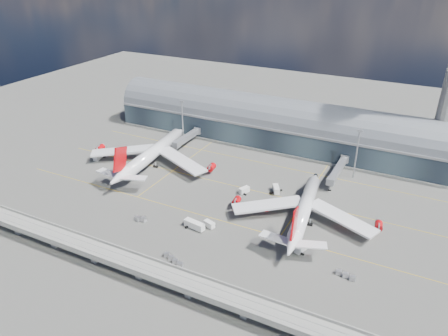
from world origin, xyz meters
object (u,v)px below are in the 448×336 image
at_px(service_truck_0, 99,156).
at_px(cargo_train_2, 346,275).
at_px(service_truck_3, 301,248).
at_px(floodlight_mast_right, 357,153).
at_px(airliner_right, 304,210).
at_px(airliner_left, 151,154).
at_px(floodlight_mast_left, 183,121).
at_px(service_truck_4, 244,190).
at_px(service_truck_1, 209,224).
at_px(cargo_train_1, 173,260).
at_px(service_truck_2, 194,225).
at_px(service_truck_5, 276,189).
at_px(cargo_train_0, 140,219).

relative_size(service_truck_0, cargo_train_2, 1.12).
distance_m(service_truck_0, service_truck_3, 127.82).
bearing_deg(floodlight_mast_right, airliner_right, -101.62).
bearing_deg(airliner_left, service_truck_3, -26.64).
distance_m(floodlight_mast_left, service_truck_4, 70.73).
relative_size(airliner_left, service_truck_1, 14.13).
xyz_separation_m(service_truck_0, service_truck_1, (85.69, -30.76, -0.32)).
relative_size(service_truck_0, service_truck_4, 1.51).
bearing_deg(cargo_train_1, service_truck_2, -9.44).
xyz_separation_m(airliner_right, cargo_train_1, (-34.19, -47.33, -4.56)).
bearing_deg(service_truck_3, service_truck_5, 140.76).
relative_size(service_truck_1, cargo_train_1, 0.53).
bearing_deg(cargo_train_2, service_truck_5, 31.98).
bearing_deg(service_truck_5, airliner_left, 153.46).
distance_m(floodlight_mast_left, cargo_train_1, 112.58).
height_order(airliner_right, cargo_train_2, airliner_right).
height_order(service_truck_0, service_truck_2, service_truck_0).
distance_m(airliner_right, cargo_train_0, 68.75).
xyz_separation_m(floodlight_mast_left, service_truck_2, (51.64, -75.11, -11.90)).
distance_m(service_truck_1, cargo_train_0, 29.57).
xyz_separation_m(floodlight_mast_right, airliner_left, (-98.59, -34.28, -7.17)).
bearing_deg(floodlight_mast_left, cargo_train_0, -70.53).
relative_size(floodlight_mast_left, service_truck_1, 4.89).
xyz_separation_m(service_truck_1, service_truck_4, (0.97, 32.40, 0.07)).
height_order(floodlight_mast_left, service_truck_5, floodlight_mast_left).
distance_m(service_truck_3, service_truck_4, 48.75).
relative_size(service_truck_1, service_truck_4, 0.95).
distance_m(floodlight_mast_left, airliner_left, 35.05).
height_order(floodlight_mast_left, service_truck_4, floodlight_mast_left).
height_order(service_truck_3, cargo_train_0, service_truck_3).
height_order(floodlight_mast_right, service_truck_2, floodlight_mast_right).
height_order(service_truck_2, cargo_train_2, service_truck_2).
distance_m(floodlight_mast_left, airliner_right, 102.95).
distance_m(service_truck_0, service_truck_2, 87.66).
xyz_separation_m(floodlight_mast_right, cargo_train_2, (13.79, -77.13, -12.77)).
height_order(airliner_left, cargo_train_1, airliner_left).
distance_m(floodlight_mast_left, service_truck_5, 78.57).
bearing_deg(service_truck_0, cargo_train_1, -45.66).
distance_m(airliner_right, cargo_train_2, 36.72).
bearing_deg(airliner_right, service_truck_0, 167.87).
bearing_deg(service_truck_3, service_truck_0, -175.31).
distance_m(floodlight_mast_right, service_truck_1, 84.57).
height_order(service_truck_1, service_truck_3, service_truck_3).
xyz_separation_m(service_truck_0, service_truck_3, (124.44, -29.17, -0.26)).
height_order(service_truck_0, service_truck_4, service_truck_0).
distance_m(service_truck_1, service_truck_4, 32.41).
relative_size(airliner_right, service_truck_4, 11.86).
bearing_deg(service_truck_2, airliner_left, 59.90).
relative_size(airliner_right, service_truck_3, 10.40).
bearing_deg(cargo_train_2, cargo_train_0, 80.75).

